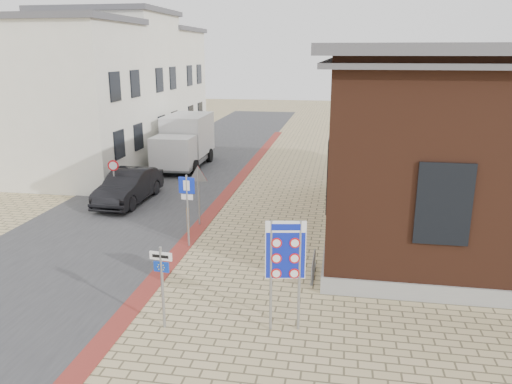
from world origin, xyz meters
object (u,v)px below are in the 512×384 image
Objects in this scene: border_sign at (286,253)px; essen_sign at (162,276)px; sedan at (129,186)px; box_truck at (185,141)px; parking_sign at (187,198)px; bollard at (188,221)px.

essen_sign is (-2.94, -0.41, -0.64)m from border_sign.
sedan is at bearing 120.69° from border_sign.
box_truck is 2.71× the size of essen_sign.
essen_sign is (4.98, -17.40, -0.16)m from box_truck.
box_truck is 2.24× the size of parking_sign.
sedan is 7.49m from box_truck.
border_sign is at bearing -54.47° from bollard.
parking_sign is at bearing -72.87° from box_truck.
essen_sign is at bearing -75.16° from parking_sign.
bollard is (3.85, -3.46, -0.25)m from sedan.
sedan is at bearing -93.16° from box_truck.
box_truck is 18.75m from border_sign.
sedan is 2.13× the size of essen_sign.
box_truck is 18.10m from essen_sign.
essen_sign is at bearing -75.05° from box_truck.
sedan is 1.61× the size of border_sign.
parking_sign reaches higher than essen_sign.
border_sign is (8.20, -9.55, 1.28)m from sedan.
parking_sign is (3.98, -12.15, 0.21)m from box_truck.
border_sign reaches higher than essen_sign.
essen_sign is at bearing -60.98° from sedan.
box_truck is 5.76× the size of bollard.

